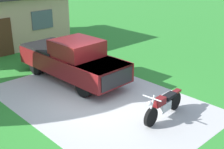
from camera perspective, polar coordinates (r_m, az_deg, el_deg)
ground_plane at (r=11.61m, az=-2.37°, el=-5.03°), size 80.00×80.00×0.00m
driveway_pad at (r=11.60m, az=-2.37°, el=-5.01°), size 5.68×8.62×0.01m
motorcycle at (r=10.39m, az=9.86°, el=-5.81°), size 2.21×0.70×1.09m
pickup_truck at (r=13.45m, az=-7.83°, el=3.00°), size 2.18×5.69×1.90m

